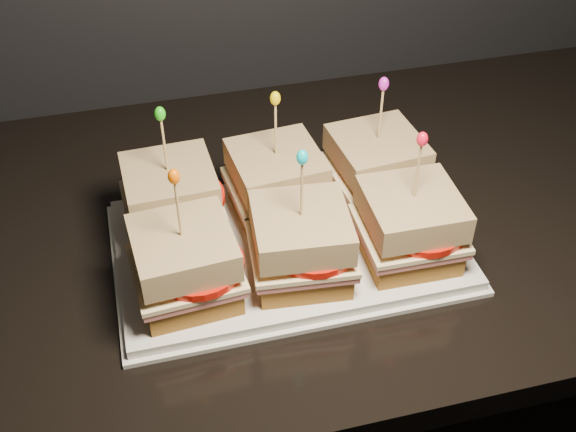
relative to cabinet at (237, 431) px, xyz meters
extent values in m
cube|color=black|center=(0.00, 0.00, 0.00)|extent=(2.14, 0.60, 0.85)
cube|color=black|center=(0.00, 0.00, 0.44)|extent=(2.18, 0.64, 0.04)
cube|color=white|center=(0.07, -0.07, 0.47)|extent=(0.40, 0.25, 0.02)
cube|color=white|center=(0.07, -0.07, 0.46)|extent=(0.41, 0.26, 0.01)
cube|color=brown|center=(-0.06, -0.01, 0.49)|extent=(0.10, 0.10, 0.03)
cube|color=#C0605A|center=(-0.06, -0.01, 0.51)|extent=(0.11, 0.11, 0.01)
cube|color=#FEE3A4|center=(-0.06, -0.01, 0.52)|extent=(0.12, 0.11, 0.01)
cylinder|color=red|center=(-0.04, -0.02, 0.53)|extent=(0.10, 0.10, 0.01)
cube|color=brown|center=(-0.06, -0.01, 0.55)|extent=(0.11, 0.11, 0.03)
cylinder|color=tan|center=(-0.06, -0.01, 0.59)|extent=(0.00, 0.00, 0.09)
ellipsoid|color=#1FB711|center=(-0.06, -0.01, 0.64)|extent=(0.01, 0.01, 0.02)
cube|color=brown|center=(0.07, -0.01, 0.49)|extent=(0.11, 0.11, 0.03)
cube|color=#C0605A|center=(0.07, -0.01, 0.51)|extent=(0.12, 0.12, 0.01)
cube|color=#FEE3A4|center=(0.07, -0.01, 0.52)|extent=(0.12, 0.12, 0.01)
cylinder|color=red|center=(0.08, -0.02, 0.53)|extent=(0.10, 0.10, 0.01)
cube|color=brown|center=(0.07, -0.01, 0.55)|extent=(0.11, 0.11, 0.03)
cylinder|color=tan|center=(0.07, -0.01, 0.59)|extent=(0.00, 0.00, 0.09)
ellipsoid|color=#E8C802|center=(0.07, -0.01, 0.64)|extent=(0.01, 0.01, 0.02)
cube|color=brown|center=(0.20, -0.01, 0.49)|extent=(0.11, 0.11, 0.03)
cube|color=#C0605A|center=(0.20, -0.01, 0.51)|extent=(0.12, 0.12, 0.01)
cube|color=#FEE3A4|center=(0.20, -0.01, 0.52)|extent=(0.12, 0.12, 0.01)
cylinder|color=red|center=(0.21, -0.02, 0.53)|extent=(0.10, 0.10, 0.01)
cube|color=brown|center=(0.20, -0.01, 0.55)|extent=(0.11, 0.11, 0.03)
cylinder|color=tan|center=(0.20, -0.01, 0.59)|extent=(0.00, 0.00, 0.09)
ellipsoid|color=#C121B6|center=(0.20, -0.01, 0.64)|extent=(0.01, 0.01, 0.02)
cube|color=brown|center=(-0.06, -0.13, 0.49)|extent=(0.11, 0.11, 0.03)
cube|color=#C0605A|center=(-0.06, -0.13, 0.51)|extent=(0.12, 0.11, 0.01)
cube|color=#FEE3A4|center=(-0.06, -0.13, 0.52)|extent=(0.12, 0.12, 0.01)
cylinder|color=red|center=(-0.04, -0.13, 0.53)|extent=(0.10, 0.10, 0.01)
cube|color=brown|center=(-0.06, -0.13, 0.55)|extent=(0.11, 0.11, 0.03)
cylinder|color=tan|center=(-0.06, -0.13, 0.59)|extent=(0.00, 0.00, 0.09)
ellipsoid|color=#E95C02|center=(-0.06, -0.13, 0.64)|extent=(0.01, 0.01, 0.02)
cube|color=brown|center=(0.07, -0.13, 0.49)|extent=(0.11, 0.11, 0.03)
cube|color=#C0605A|center=(0.07, -0.13, 0.51)|extent=(0.12, 0.12, 0.01)
cube|color=#FEE3A4|center=(0.07, -0.13, 0.52)|extent=(0.12, 0.12, 0.01)
cylinder|color=red|center=(0.08, -0.13, 0.53)|extent=(0.10, 0.10, 0.01)
cube|color=brown|center=(0.07, -0.13, 0.55)|extent=(0.11, 0.11, 0.03)
cylinder|color=tan|center=(0.07, -0.13, 0.59)|extent=(0.00, 0.00, 0.09)
ellipsoid|color=#06BDCA|center=(0.07, -0.13, 0.64)|extent=(0.01, 0.01, 0.02)
cube|color=brown|center=(0.20, -0.13, 0.49)|extent=(0.10, 0.10, 0.03)
cube|color=#C0605A|center=(0.20, -0.13, 0.51)|extent=(0.11, 0.11, 0.01)
cube|color=#FEE3A4|center=(0.20, -0.13, 0.52)|extent=(0.11, 0.11, 0.01)
cylinder|color=red|center=(0.21, -0.13, 0.53)|extent=(0.10, 0.10, 0.01)
cube|color=brown|center=(0.20, -0.13, 0.55)|extent=(0.10, 0.10, 0.03)
cylinder|color=tan|center=(0.20, -0.13, 0.59)|extent=(0.00, 0.00, 0.09)
ellipsoid|color=red|center=(0.20, -0.13, 0.64)|extent=(0.01, 0.01, 0.02)
camera|label=1|loc=(-0.08, -0.68, 1.06)|focal=45.00mm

